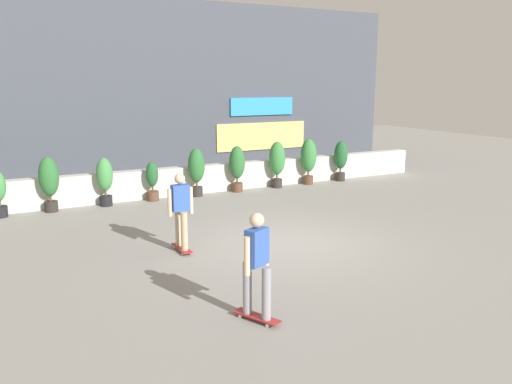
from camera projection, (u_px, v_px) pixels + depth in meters
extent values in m
plane|color=gray|center=(287.00, 243.00, 11.59)|extent=(48.00, 48.00, 0.00)
cube|color=beige|center=(192.00, 180.00, 16.70)|extent=(18.00, 0.40, 0.90)
cube|color=#424751|center=(153.00, 90.00, 19.58)|extent=(20.00, 2.00, 6.50)
cube|color=#3399F2|center=(262.00, 106.00, 20.70)|extent=(2.80, 0.08, 0.70)
cube|color=#F2CC72|center=(262.00, 136.00, 20.96)|extent=(4.00, 0.06, 1.10)
cylinder|color=black|center=(1.00, 212.00, 13.82)|extent=(0.36, 0.36, 0.30)
cylinder|color=brown|center=(0.00, 203.00, 13.77)|extent=(0.06, 0.06, 0.15)
cylinder|color=#2D2823|center=(51.00, 206.00, 14.40)|extent=(0.36, 0.36, 0.30)
cylinder|color=brown|center=(51.00, 199.00, 14.35)|extent=(0.06, 0.06, 0.15)
ellipsoid|color=#2D6B33|center=(49.00, 177.00, 14.22)|extent=(0.54, 0.54, 1.10)
cylinder|color=black|center=(106.00, 201.00, 15.08)|extent=(0.36, 0.36, 0.30)
cylinder|color=brown|center=(106.00, 193.00, 15.03)|extent=(0.06, 0.06, 0.15)
ellipsoid|color=#428C47|center=(104.00, 174.00, 14.92)|extent=(0.47, 0.47, 0.97)
cylinder|color=brown|center=(153.00, 196.00, 15.72)|extent=(0.36, 0.36, 0.30)
cylinder|color=brown|center=(153.00, 189.00, 15.67)|extent=(0.06, 0.06, 0.15)
ellipsoid|color=#235B2D|center=(152.00, 174.00, 15.57)|extent=(0.37, 0.37, 0.76)
cylinder|color=#2D2823|center=(197.00, 191.00, 16.37)|extent=(0.36, 0.36, 0.30)
cylinder|color=brown|center=(197.00, 184.00, 16.32)|extent=(0.06, 0.06, 0.15)
ellipsoid|color=#2D6B33|center=(196.00, 165.00, 16.19)|extent=(0.53, 0.53, 1.08)
cylinder|color=brown|center=(237.00, 187.00, 17.01)|extent=(0.36, 0.36, 0.30)
cylinder|color=brown|center=(237.00, 181.00, 16.96)|extent=(0.06, 0.06, 0.15)
ellipsoid|color=#2D6B33|center=(237.00, 162.00, 16.84)|extent=(0.52, 0.52, 1.07)
cylinder|color=#2D2823|center=(277.00, 183.00, 17.70)|extent=(0.36, 0.36, 0.30)
cylinder|color=brown|center=(277.00, 177.00, 17.65)|extent=(0.06, 0.06, 0.15)
ellipsoid|color=#387F3D|center=(277.00, 158.00, 17.52)|extent=(0.55, 0.55, 1.13)
cylinder|color=brown|center=(308.00, 180.00, 18.28)|extent=(0.36, 0.36, 0.30)
cylinder|color=brown|center=(308.00, 174.00, 18.23)|extent=(0.06, 0.06, 0.15)
ellipsoid|color=#387F3D|center=(309.00, 155.00, 18.09)|extent=(0.57, 0.57, 1.16)
cylinder|color=#2D2823|center=(340.00, 177.00, 18.91)|extent=(0.36, 0.36, 0.30)
cylinder|color=brown|center=(340.00, 171.00, 18.86)|extent=(0.06, 0.06, 0.15)
ellipsoid|color=#235B2D|center=(341.00, 155.00, 18.74)|extent=(0.49, 0.49, 1.01)
cube|color=maroon|center=(257.00, 316.00, 7.83)|extent=(0.52, 0.81, 0.02)
cylinder|color=silver|center=(240.00, 316.00, 7.93)|extent=(0.05, 0.06, 0.06)
cylinder|color=silver|center=(247.00, 312.00, 8.06)|extent=(0.05, 0.06, 0.06)
cylinder|color=silver|center=(267.00, 325.00, 7.62)|extent=(0.05, 0.06, 0.06)
cylinder|color=silver|center=(274.00, 322.00, 7.75)|extent=(0.05, 0.06, 0.06)
cylinder|color=gray|center=(247.00, 288.00, 7.85)|extent=(0.14, 0.14, 0.82)
cylinder|color=gray|center=(266.00, 294.00, 7.64)|extent=(0.14, 0.14, 0.82)
cube|color=#3359B2|center=(257.00, 247.00, 7.60)|extent=(0.41, 0.33, 0.56)
sphere|color=beige|center=(257.00, 220.00, 7.51)|extent=(0.22, 0.22, 0.22)
cylinder|color=beige|center=(247.00, 256.00, 7.43)|extent=(0.09, 0.09, 0.58)
cylinder|color=beige|center=(266.00, 248.00, 7.80)|extent=(0.09, 0.09, 0.58)
cube|color=maroon|center=(182.00, 248.00, 11.06)|extent=(0.21, 0.80, 0.02)
cylinder|color=silver|center=(190.00, 253.00, 10.88)|extent=(0.03, 0.06, 0.06)
cylinder|color=silver|center=(183.00, 254.00, 10.80)|extent=(0.03, 0.06, 0.06)
cylinder|color=silver|center=(181.00, 246.00, 11.33)|extent=(0.03, 0.06, 0.06)
cylinder|color=silver|center=(174.00, 247.00, 11.25)|extent=(0.03, 0.06, 0.06)
cylinder|color=tan|center=(184.00, 231.00, 10.81)|extent=(0.14, 0.14, 0.82)
cylinder|color=tan|center=(178.00, 227.00, 11.12)|extent=(0.14, 0.14, 0.82)
cube|color=#3359B2|center=(180.00, 198.00, 10.82)|extent=(0.36, 0.20, 0.56)
sphere|color=beige|center=(180.00, 179.00, 10.74)|extent=(0.22, 0.22, 0.22)
cylinder|color=beige|center=(191.00, 200.00, 10.95)|extent=(0.09, 0.09, 0.58)
cylinder|color=beige|center=(170.00, 203.00, 10.73)|extent=(0.09, 0.09, 0.58)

